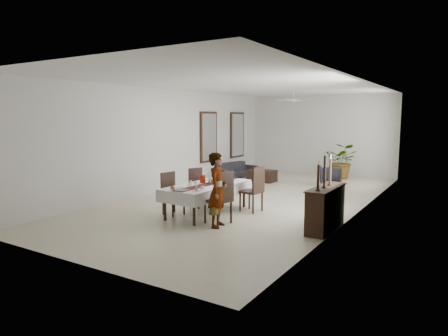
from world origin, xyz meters
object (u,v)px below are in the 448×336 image
(sideboard_body, at_px, (326,209))
(sofa, at_px, (235,170))
(woman, at_px, (218,190))
(dining_table_top, at_px, (207,186))
(red_pitcher, at_px, (203,179))

(sideboard_body, relative_size, sofa, 0.74)
(sideboard_body, height_order, sofa, sideboard_body)
(woman, bearing_deg, dining_table_top, 31.10)
(sofa, bearing_deg, dining_table_top, -143.47)
(dining_table_top, distance_m, woman, 1.24)
(dining_table_top, height_order, woman, woman)
(woman, height_order, sofa, woman)
(dining_table_top, xyz_separation_m, woman, (0.86, -0.88, 0.11))
(sideboard_body, bearing_deg, red_pitcher, 179.55)
(sideboard_body, bearing_deg, woman, -153.63)
(dining_table_top, relative_size, sofa, 1.14)
(red_pitcher, height_order, woman, woman)
(red_pitcher, bearing_deg, sofa, 112.11)
(sideboard_body, bearing_deg, dining_table_top, -177.59)
(sofa, bearing_deg, sideboard_body, -122.50)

